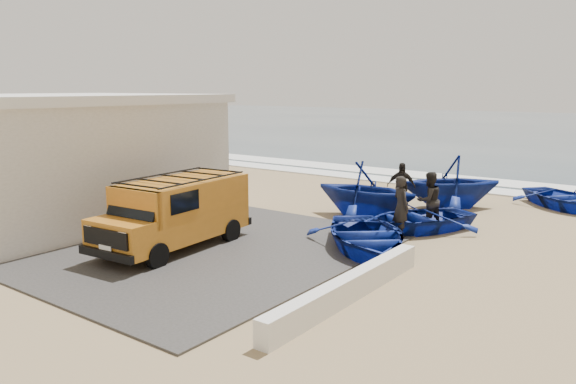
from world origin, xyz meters
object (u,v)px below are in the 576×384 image
Objects in this scene: boat_near_left at (365,236)px; boat_near_right at (416,218)px; parapet at (349,288)px; boat_far_right at (565,198)px; boat_far_left at (450,182)px; fisherman_front at (401,207)px; fisherman_back at (401,186)px; van at (176,210)px; boat_mid_left at (365,189)px; fisherman_middle at (429,200)px; building at (59,156)px.

boat_near_left is 2.99m from boat_near_right.
parapet is 13.17m from boat_far_right.
boat_far_left is 5.16m from fisherman_front.
fisherman_back is (-1.58, 5.58, 0.45)m from boat_near_left.
van reaches higher than boat_mid_left.
van reaches higher than parapet.
fisherman_middle is at bearing -165.29° from boat_far_right.
boat_near_right is (11.17, 5.49, -1.76)m from building.
boat_near_left is 2.02m from fisherman_front.
van reaches higher than boat_far_left.
boat_near_left reaches higher than boat_near_right.
parapet is at bearing -4.58° from building.
fisherman_front reaches higher than boat_near_right.
boat_mid_left is 2.48m from fisherman_middle.
boat_near_right is at bearing 47.51° from van.
fisherman_middle reaches higher than boat_near_left.
boat_near_right is at bearing 101.57° from parapet.
van is at bearing -8.26° from fisherman_middle.
building is 2.42× the size of boat_far_right.
van is 1.25× the size of boat_near_right.
boat_far_right is at bearing -78.02° from fisherman_front.
boat_mid_left reaches higher than fisherman_front.
van is 10.89m from boat_far_left.
boat_near_right is (-1.33, 6.49, 0.13)m from parapet.
fisherman_middle is at bearing 43.54° from boat_near_left.
boat_near_left is at bearing -158.28° from boat_far_right.
fisherman_back is (-4.92, -3.96, 0.50)m from boat_far_right.
boat_far_left is (4.20, 10.05, -0.10)m from van.
parapet is 8.17m from boat_mid_left.
boat_far_left reaches higher than boat_near_right.
fisherman_middle reaches higher than boat_far_right.
van is 8.09m from fisherman_middle.
boat_mid_left is at bearing 66.33° from van.
fisherman_front reaches higher than boat_far_right.
boat_mid_left is at bearing -129.09° from fisherman_back.
parapet is at bearing -9.61° from van.
van is 14.75m from boat_far_right.
building is 10.93m from boat_mid_left.
boat_near_left is (10.97, 2.50, -1.72)m from building.
parapet is 1.60× the size of boat_mid_left.
fisherman_front is 4.02m from fisherman_back.
building is at bearing 152.39° from boat_near_left.
building reaches higher than fisherman_back.
boat_near_right is at bearing 11.64° from fisherman_middle.
boat_far_left reaches higher than fisherman_middle.
fisherman_front is (11.10, 4.45, -1.21)m from building.
boat_near_right is 1.03× the size of boat_far_left.
boat_near_right is at bearing -58.87° from fisherman_front.
boat_near_right is 2.20× the size of fisherman_back.
fisherman_back reaches higher than boat_near_right.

